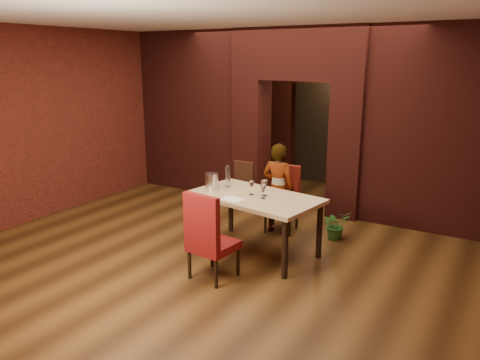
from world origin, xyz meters
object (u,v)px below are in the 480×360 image
Objects in this scene: wine_glass_b at (264,188)px; water_bottle at (228,176)px; wine_glass_a at (252,188)px; person_seated at (278,189)px; chair_far at (282,200)px; potted_plant at (336,225)px; dining_table at (255,224)px; wine_glass_c at (263,192)px; chair_near at (213,235)px; wine_bucket at (212,181)px.

wine_glass_b is 0.71m from water_bottle.
person_seated is at bearing 90.66° from wine_glass_a.
wine_glass_b is (0.17, -0.91, 0.43)m from chair_far.
potted_plant is (0.89, 0.21, -0.49)m from person_seated.
wine_glass_a is 0.87× the size of wine_glass_b.
dining_table is 9.38× the size of wine_glass_a.
potted_plant is (0.87, 0.12, -0.29)m from chair_far.
wine_glass_c is (0.16, -0.06, 0.51)m from dining_table.
wine_glass_b is 0.49× the size of potted_plant.
potted_plant is (0.86, 2.03, -0.34)m from chair_near.
wine_glass_b is at bearing -93.47° from chair_near.
water_bottle reaches higher than wine_glass_a.
dining_table is at bearing -12.70° from wine_glass_a.
chair_far is 0.22m from person_seated.
person_seated is 4.40× the size of water_bottle.
chair_far is 4.73× the size of wine_glass_b.
water_bottle reaches higher than dining_table.
wine_bucket reaches higher than wine_glass_a.
wine_glass_c is at bearing 102.89° from person_seated.
dining_table is 7.47× the size of wine_bucket.
chair_far is 4.34× the size of wine_bucket.
water_bottle is at bearing -59.59° from chair_near.
person_seated reaches higher than water_bottle.
water_bottle is (-0.73, 0.26, 0.07)m from wine_glass_c.
person_seated is (-0.07, 0.86, 0.30)m from dining_table.
wine_bucket is (-0.68, -0.06, 0.54)m from dining_table.
wine_bucket reaches higher than dining_table.
dining_table is at bearing 158.46° from wine_glass_c.
wine_glass_b reaches higher than wine_glass_a.
wine_glass_b is at bearing 31.83° from dining_table.
wine_glass_c is (0.21, 0.89, 0.37)m from chair_near.
dining_table is 0.97m from chair_near.
potted_plant is at bearing -1.06° from chair_far.
chair_near is 2.23m from potted_plant.
wine_glass_b is at bearing 110.79° from wine_glass_c.
chair_far is 5.45× the size of wine_glass_a.
wine_glass_b is (0.19, -0.81, 0.23)m from person_seated.
dining_table is 1.36m from potted_plant.
chair_near is 4.73× the size of wine_bucket.
chair_near is 5.15× the size of wine_glass_b.
chair_far is at bearing 100.54° from wine_glass_b.
wine_glass_b is 1.14× the size of wine_glass_c.
wine_glass_a is 0.63m from wine_bucket.
wine_bucket is at bearing 55.10° from person_seated.
chair_near is at bearing -98.61° from chair_far.
person_seated is (-0.02, 1.82, 0.15)m from chair_near.
water_bottle is (-0.69, 0.15, 0.05)m from wine_glass_b.
chair_near reaches higher than wine_bucket.
chair_near reaches higher than dining_table.
person_seated is at bearing 104.19° from wine_glass_c.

